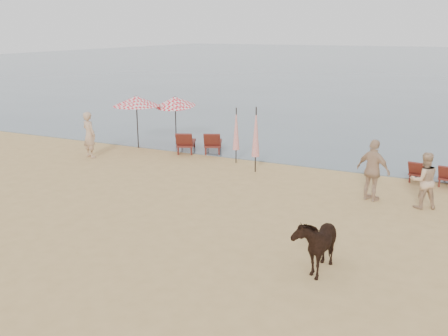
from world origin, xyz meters
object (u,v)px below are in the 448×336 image
at_px(beachgoer_right_a, 424,180).
at_px(umbrella_closed_right, 256,132).
at_px(umbrella_open_left_a, 136,101).
at_px(umbrella_closed_left, 236,129).
at_px(cow, 316,242).
at_px(umbrella_open_left_b, 175,101).
at_px(beachgoer_right_b, 373,170).
at_px(lounger_cluster_left, 199,142).
at_px(beachgoer_left, 89,135).

bearing_deg(beachgoer_right_a, umbrella_closed_right, -39.19).
bearing_deg(umbrella_open_left_a, umbrella_closed_left, -24.51).
distance_m(umbrella_closed_left, umbrella_closed_right, 1.45).
height_order(umbrella_closed_left, cow, umbrella_closed_left).
relative_size(umbrella_closed_left, umbrella_closed_right, 0.91).
relative_size(umbrella_open_left_b, beachgoer_right_b, 1.20).
height_order(lounger_cluster_left, umbrella_open_left_b, umbrella_open_left_b).
distance_m(cow, beachgoer_right_a, 5.43).
height_order(lounger_cluster_left, beachgoer_right_b, beachgoer_right_b).
height_order(lounger_cluster_left, umbrella_open_left_a, umbrella_open_left_a).
xyz_separation_m(umbrella_open_left_a, beachgoer_left, (-0.80, -2.22, -1.13)).
distance_m(beachgoer_left, beachgoer_right_a, 12.71).
xyz_separation_m(beachgoer_right_a, beachgoer_right_b, (-1.45, 0.05, 0.11)).
xyz_separation_m(cow, beachgoer_left, (-10.91, 5.72, 0.30)).
height_order(lounger_cluster_left, cow, cow).
height_order(beachgoer_left, beachgoer_right_b, beachgoer_right_b).
bearing_deg(beachgoer_right_b, umbrella_closed_left, 1.16).
bearing_deg(lounger_cluster_left, cow, -71.72).
bearing_deg(beachgoer_right_b, umbrella_closed_right, 5.67).
bearing_deg(umbrella_closed_left, umbrella_open_left_a, 174.35).
bearing_deg(umbrella_closed_right, lounger_cluster_left, 152.14).
bearing_deg(umbrella_open_left_b, cow, -34.72).
bearing_deg(beachgoer_right_b, umbrella_open_left_b, 0.11).
distance_m(lounger_cluster_left, umbrella_closed_left, 2.39).
height_order(umbrella_closed_right, beachgoer_left, umbrella_closed_right).
xyz_separation_m(umbrella_closed_left, umbrella_closed_right, (1.15, -0.87, 0.14)).
height_order(umbrella_open_left_a, umbrella_open_left_b, umbrella_open_left_a).
relative_size(umbrella_open_left_b, cow, 1.51).
bearing_deg(umbrella_closed_left, beachgoer_right_b, -22.33).
bearing_deg(beachgoer_right_b, beachgoer_right_a, -158.62).
bearing_deg(umbrella_open_left_a, beachgoer_right_b, -33.65).
bearing_deg(cow, umbrella_open_left_b, 136.49).
relative_size(lounger_cluster_left, umbrella_open_left_b, 1.04).
xyz_separation_m(umbrella_open_left_a, umbrella_closed_left, (4.92, -0.49, -0.73)).
xyz_separation_m(umbrella_open_left_a, umbrella_closed_right, (6.07, -1.35, -0.60)).
distance_m(umbrella_open_left_a, beachgoer_right_b, 10.86).
height_order(umbrella_open_left_a, cow, umbrella_open_left_a).
height_order(umbrella_closed_right, beachgoer_right_b, umbrella_closed_right).
xyz_separation_m(lounger_cluster_left, umbrella_closed_right, (3.22, -1.70, 1.02)).
bearing_deg(umbrella_open_left_b, beachgoer_right_a, -9.60).
height_order(umbrella_open_left_a, beachgoer_left, umbrella_open_left_a).
bearing_deg(beachgoer_left, umbrella_open_left_b, -101.77).
distance_m(umbrella_closed_left, beachgoer_left, 5.99).
bearing_deg(umbrella_closed_right, beachgoer_left, -172.83).
bearing_deg(beachgoer_right_a, lounger_cluster_left, -44.38).
height_order(umbrella_closed_left, beachgoer_left, umbrella_closed_left).
relative_size(umbrella_open_left_b, beachgoer_left, 1.21).
relative_size(lounger_cluster_left, cow, 1.57).
bearing_deg(lounger_cluster_left, umbrella_open_left_a, 164.04).
xyz_separation_m(beachgoer_left, beachgoer_right_b, (11.25, -0.54, 0.01)).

